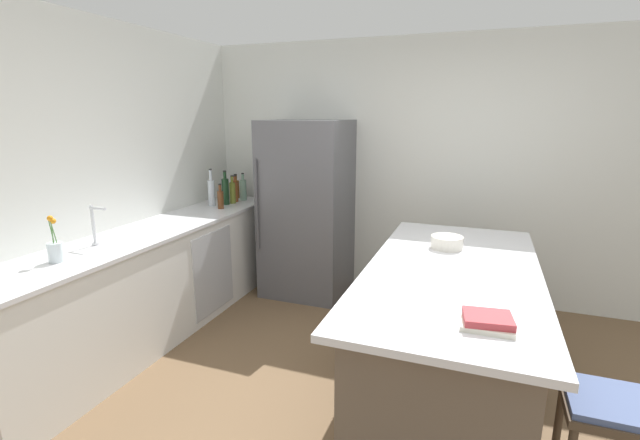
% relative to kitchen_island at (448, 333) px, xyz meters
% --- Properties ---
extents(ground_plane, '(7.20, 7.20, 0.00)m').
position_rel_kitchen_island_xyz_m(ground_plane, '(-0.33, -0.46, -0.46)').
color(ground_plane, brown).
extents(wall_rear, '(6.00, 0.10, 2.60)m').
position_rel_kitchen_island_xyz_m(wall_rear, '(-0.33, 1.79, 0.84)').
color(wall_rear, silver).
rests_on(wall_rear, ground_plane).
extents(wall_left, '(0.10, 6.00, 2.60)m').
position_rel_kitchen_island_xyz_m(wall_left, '(-2.78, -0.46, 0.84)').
color(wall_left, silver).
rests_on(wall_left, ground_plane).
extents(counter_run_left, '(0.65, 3.18, 0.93)m').
position_rel_kitchen_island_xyz_m(counter_run_left, '(-2.43, 0.07, 0.00)').
color(counter_run_left, silver).
rests_on(counter_run_left, ground_plane).
extents(kitchen_island, '(1.05, 2.24, 0.91)m').
position_rel_kitchen_island_xyz_m(kitchen_island, '(0.00, 0.00, 0.00)').
color(kitchen_island, brown).
rests_on(kitchen_island, ground_plane).
extents(refrigerator, '(0.83, 0.77, 1.80)m').
position_rel_kitchen_island_xyz_m(refrigerator, '(-1.56, 1.37, 0.44)').
color(refrigerator, '#56565B').
rests_on(refrigerator, ground_plane).
extents(bar_stool, '(0.36, 0.36, 0.68)m').
position_rel_kitchen_island_xyz_m(bar_stool, '(0.73, -0.79, 0.09)').
color(bar_stool, '#473828').
rests_on(bar_stool, ground_plane).
extents(sink_faucet, '(0.15, 0.05, 0.30)m').
position_rel_kitchen_island_xyz_m(sink_faucet, '(-2.47, -0.45, 0.62)').
color(sink_faucet, silver).
rests_on(sink_faucet, counter_run_left).
extents(flower_vase, '(0.09, 0.09, 0.31)m').
position_rel_kitchen_island_xyz_m(flower_vase, '(-2.42, -0.83, 0.56)').
color(flower_vase, silver).
rests_on(flower_vase, counter_run_left).
extents(whiskey_bottle, '(0.08, 0.08, 0.27)m').
position_rel_kitchen_island_xyz_m(whiskey_bottle, '(-2.50, 1.54, 0.58)').
color(whiskey_bottle, brown).
rests_on(whiskey_bottle, counter_run_left).
extents(gin_bottle, '(0.07, 0.07, 0.30)m').
position_rel_kitchen_island_xyz_m(gin_bottle, '(-2.35, 1.45, 0.59)').
color(gin_bottle, '#8CB79E').
rests_on(gin_bottle, counter_run_left).
extents(vinegar_bottle, '(0.06, 0.06, 0.29)m').
position_rel_kitchen_island_xyz_m(vinegar_bottle, '(-2.39, 1.34, 0.58)').
color(vinegar_bottle, '#994C23').
rests_on(vinegar_bottle, counter_run_left).
extents(olive_oil_bottle, '(0.06, 0.06, 0.30)m').
position_rel_kitchen_island_xyz_m(olive_oil_bottle, '(-2.37, 1.25, 0.59)').
color(olive_oil_bottle, olive).
rests_on(olive_oil_bottle, counter_run_left).
extents(wine_bottle, '(0.07, 0.07, 0.36)m').
position_rel_kitchen_island_xyz_m(wine_bottle, '(-2.40, 1.17, 0.61)').
color(wine_bottle, '#19381E').
rests_on(wine_bottle, counter_run_left).
extents(soda_bottle, '(0.07, 0.07, 0.39)m').
position_rel_kitchen_island_xyz_m(soda_bottle, '(-2.50, 1.06, 0.62)').
color(soda_bottle, silver).
rests_on(soda_bottle, counter_run_left).
extents(syrup_bottle, '(0.06, 0.06, 0.25)m').
position_rel_kitchen_island_xyz_m(syrup_bottle, '(-2.34, 0.97, 0.57)').
color(syrup_bottle, '#5B3319').
rests_on(syrup_bottle, counter_run_left).
extents(cookbook_stack, '(0.24, 0.20, 0.06)m').
position_rel_kitchen_island_xyz_m(cookbook_stack, '(0.21, -0.77, 0.48)').
color(cookbook_stack, silver).
rests_on(cookbook_stack, kitchen_island).
extents(mixing_bowl, '(0.23, 0.23, 0.09)m').
position_rel_kitchen_island_xyz_m(mixing_bowl, '(-0.08, 0.44, 0.49)').
color(mixing_bowl, silver).
rests_on(mixing_bowl, kitchen_island).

